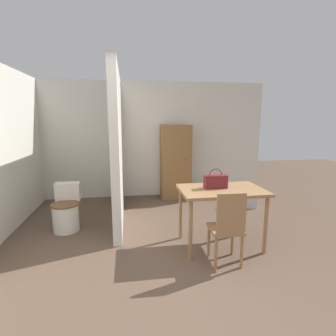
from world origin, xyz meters
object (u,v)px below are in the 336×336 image
object	(u,v)px
wooden_chair	(227,226)
space_heater	(246,196)
toilet	(66,211)
wooden_cabinet	(175,162)
dining_table	(221,196)
handbag	(216,181)

from	to	relation	value
wooden_chair	space_heater	size ratio (longest dim) A/B	2.02
toilet	wooden_cabinet	bearing A→B (deg)	35.84
dining_table	wooden_cabinet	world-z (taller)	wooden_cabinet
handbag	wooden_cabinet	size ratio (longest dim) A/B	0.19
wooden_cabinet	space_heater	distance (m)	1.63
wooden_cabinet	space_heater	size ratio (longest dim) A/B	3.54
wooden_chair	dining_table	bearing A→B (deg)	80.79
wooden_chair	handbag	distance (m)	0.67
handbag	space_heater	bearing A→B (deg)	50.92
toilet	space_heater	world-z (taller)	toilet
toilet	dining_table	bearing A→B (deg)	-22.06
wooden_chair	toilet	distance (m)	2.50
toilet	space_heater	size ratio (longest dim) A/B	1.56
toilet	handbag	xyz separation A→B (m)	(2.11, -0.83, 0.60)
toilet	wooden_cabinet	world-z (taller)	wooden_cabinet
wooden_chair	toilet	xyz separation A→B (m)	(-2.08, 1.36, -0.18)
handbag	wooden_cabinet	bearing A→B (deg)	93.01
dining_table	handbag	world-z (taller)	handbag
wooden_chair	handbag	size ratio (longest dim) A/B	2.99
wooden_cabinet	dining_table	bearing A→B (deg)	-85.29
handbag	space_heater	xyz separation A→B (m)	(1.13, 1.39, -0.67)
space_heater	handbag	bearing A→B (deg)	-129.08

